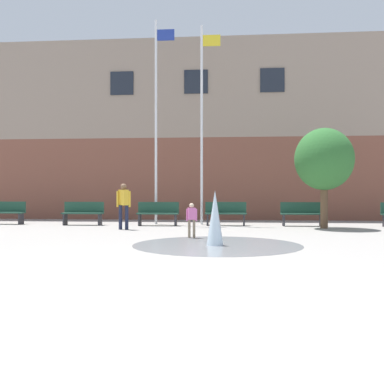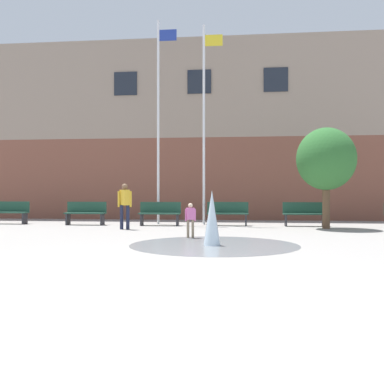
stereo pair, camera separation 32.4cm
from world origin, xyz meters
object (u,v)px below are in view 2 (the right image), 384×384
flagpole_right (205,119)px  flagpole_left (159,116)px  child_in_fountain (190,218)px  adult_near_bench (125,203)px  park_bench_near_trashcan (304,214)px  park_bench_far_left (9,212)px  park_bench_left_of_flagpoles (86,213)px  park_bench_under_left_flagpole (160,213)px  street_tree_near_building (326,159)px  park_bench_center (228,213)px

flagpole_right → flagpole_left: bearing=-180.0°
child_in_fountain → adult_near_bench: bearing=-65.4°
adult_near_bench → flagpole_right: bearing=88.0°
park_bench_near_trashcan → park_bench_far_left: bearing=180.0°
park_bench_left_of_flagpoles → child_in_fountain: 6.55m
park_bench_left_of_flagpoles → park_bench_under_left_flagpole: (2.98, -0.03, 0.00)m
park_bench_near_trashcan → flagpole_right: 5.40m
street_tree_near_building → park_bench_left_of_flagpoles: bearing=174.5°
park_bench_far_left → adult_near_bench: (5.39, -2.15, 0.45)m
park_bench_center → flagpole_left: (-2.79, 0.49, 3.90)m
street_tree_near_building → park_bench_near_trashcan: bearing=118.8°
child_in_fountain → street_tree_near_building: 6.06m
park_bench_left_of_flagpoles → flagpole_left: flagpole_left is taller
adult_near_bench → street_tree_near_building: street_tree_near_building is taller
park_bench_under_left_flagpole → park_bench_center: (2.61, 0.27, 0.00)m
park_bench_left_of_flagpoles → park_bench_near_trashcan: 8.50m
park_bench_under_left_flagpole → child_in_fountain: size_ratio=1.62×
park_bench_far_left → park_bench_under_left_flagpole: size_ratio=1.00×
child_in_fountain → park_bench_far_left: bearing=-50.8°
flagpole_left → park_bench_near_trashcan: bearing=-5.1°
park_bench_center → flagpole_left: bearing=170.0°
park_bench_under_left_flagpole → street_tree_near_building: street_tree_near_building is taller
child_in_fountain → park_bench_near_trashcan: bearing=-148.2°
park_bench_near_trashcan → flagpole_right: flagpole_right is taller
park_bench_left_of_flagpoles → park_bench_center: size_ratio=1.00×
child_in_fountain → flagpole_right: 6.46m
park_bench_under_left_flagpole → park_bench_center: bearing=5.9°
flagpole_right → street_tree_near_building: 5.05m
park_bench_far_left → flagpole_left: size_ratio=0.19×
street_tree_near_building → adult_near_bench: bearing=-171.5°
park_bench_under_left_flagpole → adult_near_bench: bearing=-115.3°
park_bench_under_left_flagpole → park_bench_far_left: bearing=177.7°
child_in_fountain → flagpole_right: size_ratio=0.12×
park_bench_center → park_bench_left_of_flagpoles: bearing=-177.5°
street_tree_near_building → child_in_fountain: bearing=-140.0°
flagpole_left → flagpole_right: flagpole_left is taller
park_bench_far_left → park_bench_left_of_flagpoles: same height
child_in_fountain → park_bench_center: bearing=-120.4°
flagpole_left → flagpole_right: size_ratio=1.03×
park_bench_far_left → adult_near_bench: size_ratio=1.01×
park_bench_far_left → child_in_fountain: bearing=-31.0°
park_bench_far_left → street_tree_near_building: street_tree_near_building is taller
flagpole_right → park_bench_under_left_flagpole: bearing=-155.5°
park_bench_left_of_flagpoles → child_in_fountain: size_ratio=1.62×
park_bench_near_trashcan → child_in_fountain: 6.14m
park_bench_under_left_flagpole → park_bench_near_trashcan: 5.52m
flagpole_left → child_in_fountain: bearing=-70.5°
park_bench_far_left → child_in_fountain: child_in_fountain is taller
flagpole_left → flagpole_right: (1.85, 0.00, -0.14)m
street_tree_near_building → park_bench_far_left: bearing=174.9°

